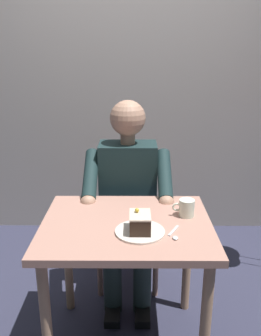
% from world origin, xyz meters
% --- Properties ---
extents(cafe_rear_panel, '(6.40, 0.12, 3.00)m').
position_xyz_m(cafe_rear_panel, '(0.00, -1.44, 1.50)').
color(cafe_rear_panel, '#BAAEA4').
rests_on(cafe_rear_panel, ground).
extents(dining_table, '(0.84, 0.68, 0.73)m').
position_xyz_m(dining_table, '(0.00, 0.00, 0.62)').
color(dining_table, tan).
rests_on(dining_table, ground).
extents(chair, '(0.42, 0.42, 0.89)m').
position_xyz_m(chair, '(0.00, -0.65, 0.48)').
color(chair, tan).
rests_on(chair, ground).
extents(seated_person, '(0.53, 0.58, 1.26)m').
position_xyz_m(seated_person, '(-0.00, -0.48, 0.66)').
color(seated_person, '#192D2F').
rests_on(seated_person, ground).
extents(dessert_plate, '(0.23, 0.23, 0.01)m').
position_xyz_m(dessert_plate, '(-0.06, 0.10, 0.74)').
color(dessert_plate, silver).
rests_on(dessert_plate, dining_table).
extents(cake_slice, '(0.10, 0.13, 0.10)m').
position_xyz_m(cake_slice, '(-0.06, 0.10, 0.79)').
color(cake_slice, '#332419').
rests_on(cake_slice, dessert_plate).
extents(coffee_cup, '(0.11, 0.08, 0.09)m').
position_xyz_m(coffee_cup, '(-0.30, -0.08, 0.78)').
color(coffee_cup, white).
rests_on(coffee_cup, dining_table).
extents(dessert_spoon, '(0.06, 0.14, 0.01)m').
position_xyz_m(dessert_spoon, '(-0.22, 0.13, 0.74)').
color(dessert_spoon, silver).
rests_on(dessert_spoon, dining_table).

